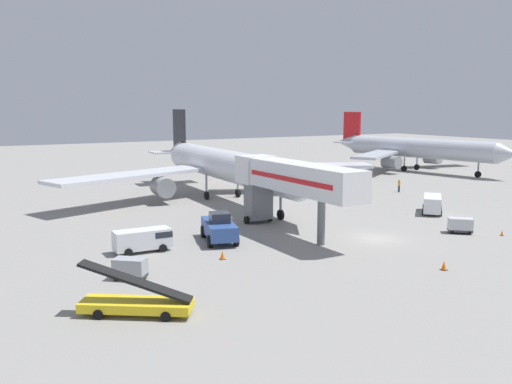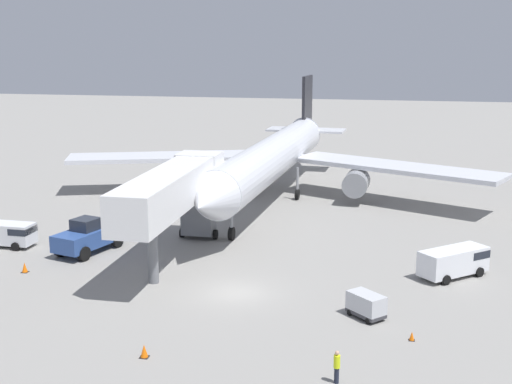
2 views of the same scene
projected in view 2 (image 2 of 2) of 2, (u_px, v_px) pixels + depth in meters
name	position (u px, v px, depth m)	size (l,w,h in m)	color
ground_plane	(238.00, 293.00, 44.83)	(300.00, 300.00, 0.00)	gray
airplane_at_gate	(275.00, 157.00, 70.09)	(45.91, 45.78, 11.73)	silver
jet_bridge	(176.00, 191.00, 50.59)	(3.45, 17.62, 7.04)	silver
pushback_tug	(89.00, 236.00, 53.19)	(4.00, 6.38, 2.73)	#2D4C8E
service_van_outer_right	(455.00, 260.00, 47.70)	(5.08, 4.83, 1.99)	white
service_van_far_right	(6.00, 233.00, 54.67)	(4.78, 2.18, 1.91)	silver
baggage_cart_near_left	(366.00, 304.00, 40.66)	(2.49, 2.46, 1.48)	#38383D
ground_crew_worker_midground	(337.00, 366.00, 32.86)	(0.37, 0.37, 1.66)	#1E2333
safety_cone_alpha	(25.00, 268.00, 48.70)	(0.47, 0.47, 0.71)	black
safety_cone_bravo	(412.00, 336.00, 37.68)	(0.33, 0.33, 0.51)	black
safety_cone_charlie	(144.00, 351.00, 35.65)	(0.46, 0.46, 0.71)	black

